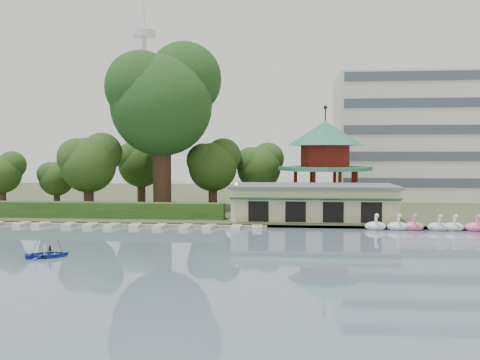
# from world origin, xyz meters

# --- Properties ---
(ground_plane) EXTENTS (220.00, 220.00, 0.00)m
(ground_plane) POSITION_xyz_m (0.00, 0.00, 0.00)
(ground_plane) COLOR slate
(ground_plane) RESTS_ON ground
(shore) EXTENTS (220.00, 70.00, 0.40)m
(shore) POSITION_xyz_m (0.00, 52.00, 0.20)
(shore) COLOR #424930
(shore) RESTS_ON ground
(embankment) EXTENTS (220.00, 0.60, 0.30)m
(embankment) POSITION_xyz_m (0.00, 17.30, 0.15)
(embankment) COLOR gray
(embankment) RESTS_ON ground
(dock) EXTENTS (34.00, 1.60, 0.24)m
(dock) POSITION_xyz_m (-12.00, 17.20, 0.12)
(dock) COLOR gray
(dock) RESTS_ON ground
(boathouse) EXTENTS (18.60, 9.39, 3.90)m
(boathouse) POSITION_xyz_m (10.00, 21.97, 2.37)
(boathouse) COLOR beige
(boathouse) RESTS_ON shore
(pavilion) EXTENTS (12.40, 12.40, 13.50)m
(pavilion) POSITION_xyz_m (12.00, 32.00, 7.48)
(pavilion) COLOR beige
(pavilion) RESTS_ON shore
(office_building) EXTENTS (38.00, 18.00, 20.00)m
(office_building) POSITION_xyz_m (32.67, 49.00, 9.73)
(office_building) COLOR silver
(office_building) RESTS_ON shore
(broadcast_tower) EXTENTS (8.00, 8.00, 96.00)m
(broadcast_tower) POSITION_xyz_m (-42.00, 140.00, 33.98)
(broadcast_tower) COLOR silver
(broadcast_tower) RESTS_ON ground
(hedge) EXTENTS (30.00, 2.00, 1.80)m
(hedge) POSITION_xyz_m (-15.00, 20.50, 1.30)
(hedge) COLOR #294A1A
(hedge) RESTS_ON shore
(lamp_post) EXTENTS (0.36, 0.36, 4.28)m
(lamp_post) POSITION_xyz_m (1.50, 19.00, 3.34)
(lamp_post) COLOR black
(lamp_post) RESTS_ON shore
(big_tree) EXTENTS (14.30, 13.32, 21.99)m
(big_tree) POSITION_xyz_m (-8.82, 28.21, 15.13)
(big_tree) COLOR #3A281C
(big_tree) RESTS_ON shore
(small_trees) EXTENTS (39.13, 16.92, 10.12)m
(small_trees) POSITION_xyz_m (-11.73, 31.58, 6.36)
(small_trees) COLOR #3A281C
(small_trees) RESTS_ON shore
(swan_boats) EXTENTS (14.92, 1.93, 1.92)m
(swan_boats) POSITION_xyz_m (22.34, 16.56, 0.40)
(swan_boats) COLOR white
(swan_boats) RESTS_ON ground
(moored_rowboats) EXTENTS (32.25, 2.75, 0.36)m
(moored_rowboats) POSITION_xyz_m (-11.44, 15.76, 0.18)
(moored_rowboats) COLOR beige
(moored_rowboats) RESTS_ON ground
(rowboat_with_passengers) EXTENTS (5.39, 4.74, 2.01)m
(rowboat_with_passengers) POSITION_xyz_m (-11.01, -0.57, 0.46)
(rowboat_with_passengers) COLOR #2D49A8
(rowboat_with_passengers) RESTS_ON ground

